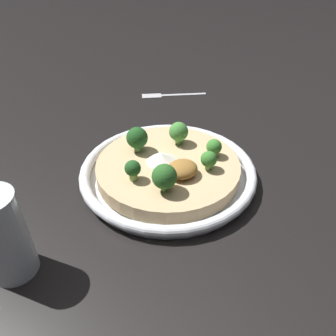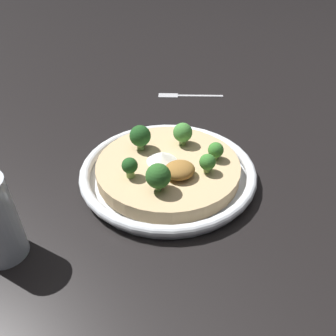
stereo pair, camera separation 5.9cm
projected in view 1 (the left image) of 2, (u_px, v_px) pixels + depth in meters
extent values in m
plane|color=black|center=(168.00, 177.00, 0.60)|extent=(6.00, 6.00, 0.00)
cylinder|color=silver|center=(168.00, 176.00, 0.60)|extent=(0.30, 0.30, 0.01)
torus|color=silver|center=(168.00, 170.00, 0.59)|extent=(0.32, 0.32, 0.02)
cylinder|color=tan|center=(168.00, 168.00, 0.59)|extent=(0.26, 0.26, 0.03)
cone|color=white|center=(162.00, 157.00, 0.58)|extent=(0.05, 0.05, 0.02)
ellipsoid|color=olive|center=(184.00, 168.00, 0.55)|extent=(0.05, 0.05, 0.03)
cylinder|color=#84A856|center=(133.00, 175.00, 0.54)|extent=(0.02, 0.02, 0.02)
sphere|color=#1E4C1E|center=(133.00, 168.00, 0.53)|extent=(0.03, 0.03, 0.03)
cylinder|color=#84A856|center=(208.00, 165.00, 0.56)|extent=(0.01, 0.01, 0.02)
sphere|color=#387A2D|center=(209.00, 159.00, 0.55)|extent=(0.03, 0.03, 0.03)
cylinder|color=#668E47|center=(178.00, 139.00, 0.63)|extent=(0.02, 0.02, 0.02)
sphere|color=#428438|center=(179.00, 132.00, 0.62)|extent=(0.04, 0.04, 0.04)
cylinder|color=#668E47|center=(213.00, 153.00, 0.59)|extent=(0.02, 0.02, 0.01)
sphere|color=#387A2D|center=(214.00, 147.00, 0.59)|extent=(0.03, 0.03, 0.03)
cylinder|color=#668E47|center=(138.00, 146.00, 0.61)|extent=(0.02, 0.02, 0.02)
sphere|color=#1E4C1E|center=(137.00, 138.00, 0.60)|extent=(0.04, 0.04, 0.04)
cylinder|color=#668E47|center=(164.00, 186.00, 0.51)|extent=(0.01, 0.01, 0.02)
sphere|color=#285B23|center=(164.00, 176.00, 0.50)|extent=(0.04, 0.04, 0.04)
cylinder|color=silver|center=(3.00, 236.00, 0.40)|extent=(0.06, 0.06, 0.13)
cube|color=#B7B7BC|center=(184.00, 94.00, 0.90)|extent=(0.11, 0.06, 0.00)
cube|color=#B7B7BC|center=(152.00, 96.00, 0.89)|extent=(0.06, 0.05, 0.00)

